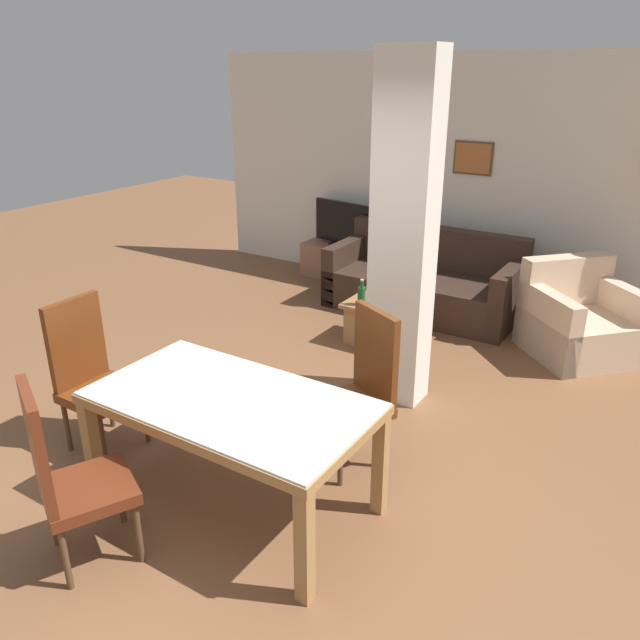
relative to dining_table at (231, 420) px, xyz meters
The scene contains 13 objects.
ground_plane 0.60m from the dining_table, ahead, with size 18.00×18.00×0.00m, color brown.
back_wall 4.53m from the dining_table, 90.01° to the left, with size 7.20×0.09×2.70m.
divider_pillar 1.96m from the dining_table, 82.45° to the left, with size 0.45×0.29×2.70m.
dining_table is the anchor object (origin of this frame).
dining_chair_near_left 0.94m from the dining_table, 116.65° to the right, with size 0.62×0.62×1.09m.
dining_chair_head_left 1.27m from the dining_table, behind, with size 0.46×0.46×1.09m.
dining_chair_far_right 0.94m from the dining_table, 63.30° to the left, with size 0.62×0.62×1.09m.
sofa 3.75m from the dining_table, 95.46° to the left, with size 2.06×0.93×0.88m.
armchair 3.71m from the dining_table, 68.85° to the left, with size 1.24×1.24×0.88m.
coffee_table 2.71m from the dining_table, 97.44° to the left, with size 0.68×0.51×0.41m.
bottle 2.57m from the dining_table, 101.14° to the left, with size 0.08×0.08×0.26m.
tv_stand 4.52m from the dining_table, 111.51° to the left, with size 1.10×0.40×0.43m.
tv_screen 4.50m from the dining_table, 111.51° to the left, with size 0.92×0.26×0.56m.
Camera 1 is at (2.16, -2.43, 2.57)m, focal length 35.00 mm.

